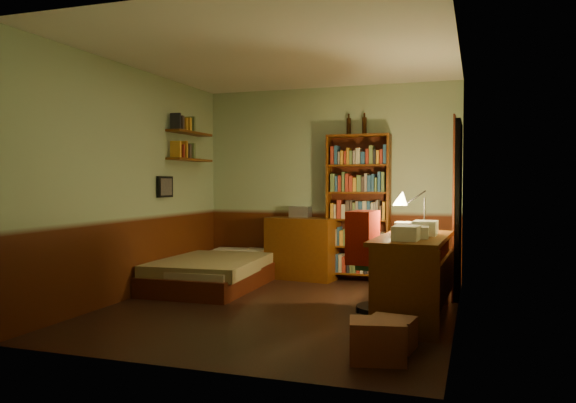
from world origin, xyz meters
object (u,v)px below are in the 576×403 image
(bed, at_px, (217,261))
(desk, at_px, (413,278))
(dresser, at_px, (302,248))
(mini_stereo, at_px, (300,212))
(cardboard_box_b, at_px, (392,333))
(cardboard_box_a, at_px, (377,341))
(bookshelf, at_px, (358,208))
(office_chair, at_px, (382,262))
(desk_lamp, at_px, (425,206))

(bed, height_order, desk, desk)
(dresser, bearing_deg, mini_stereo, 125.76)
(desk, relative_size, cardboard_box_b, 4.28)
(bed, xyz_separation_m, cardboard_box_a, (2.44, -2.37, -0.16))
(dresser, xyz_separation_m, cardboard_box_b, (1.61, -2.82, -0.29))
(bookshelf, height_order, office_chair, bookshelf)
(bed, bearing_deg, bookshelf, 27.35)
(bed, bearing_deg, cardboard_box_a, -45.27)
(dresser, bearing_deg, desk, -39.64)
(mini_stereo, relative_size, office_chair, 0.27)
(mini_stereo, relative_size, desk_lamp, 0.53)
(mini_stereo, bearing_deg, desk, -48.18)
(dresser, distance_m, desk_lamp, 2.12)
(desk_lamp, height_order, cardboard_box_a, desk_lamp)
(mini_stereo, xyz_separation_m, office_chair, (1.40, -1.71, -0.40))
(dresser, relative_size, cardboard_box_b, 2.68)
(bed, bearing_deg, desk_lamp, -7.51)
(cardboard_box_a, bearing_deg, dresser, 116.16)
(office_chair, height_order, cardboard_box_a, office_chair)
(desk, distance_m, office_chair, 0.41)
(dresser, distance_m, desk, 2.46)
(mini_stereo, relative_size, cardboard_box_a, 0.68)
(desk, bearing_deg, cardboard_box_b, -90.57)
(desk, bearing_deg, cardboard_box_a, -92.11)
(office_chair, bearing_deg, dresser, 134.65)
(desk_lamp, distance_m, cardboard_box_a, 2.27)
(bed, bearing_deg, dresser, 41.01)
(desk_lamp, bearing_deg, cardboard_box_b, -93.56)
(mini_stereo, height_order, desk, mini_stereo)
(bed, relative_size, desk, 1.40)
(dresser, xyz_separation_m, desk_lamp, (1.70, -1.09, 0.64))
(mini_stereo, xyz_separation_m, cardboard_box_b, (1.68, -2.95, -0.78))
(cardboard_box_a, bearing_deg, office_chair, 98.01)
(mini_stereo, xyz_separation_m, desk, (1.73, -1.93, -0.50))
(bed, xyz_separation_m, bookshelf, (1.63, 0.88, 0.66))
(mini_stereo, bearing_deg, bed, -131.66)
(mini_stereo, bearing_deg, desk_lamp, -34.55)
(bookshelf, distance_m, desk, 2.18)
(bookshelf, height_order, desk_lamp, bookshelf)
(bed, height_order, desk_lamp, desk_lamp)
(bookshelf, relative_size, office_chair, 1.93)
(bed, height_order, cardboard_box_b, bed)
(desk, height_order, cardboard_box_b, desk)
(desk_lamp, bearing_deg, bed, 173.01)
(office_chair, bearing_deg, desk, -28.78)
(dresser, distance_m, bookshelf, 0.93)
(bed, distance_m, desk, 2.74)
(mini_stereo, xyz_separation_m, desk_lamp, (1.77, -1.21, 0.15))
(desk_lamp, bearing_deg, office_chair, -127.29)
(dresser, height_order, mini_stereo, mini_stereo)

